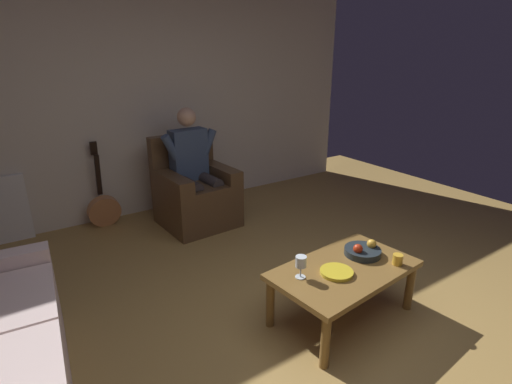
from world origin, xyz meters
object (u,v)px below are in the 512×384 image
person_seated (194,165)px  candle_jar (398,260)px  guitar (104,208)px  wine_glass_near (301,263)px  fruit_bowl (363,251)px  armchair (195,194)px  decorative_dish (337,272)px  coffee_table (344,274)px

person_seated → candle_jar: (-0.48, 2.29, -0.24)m
guitar → candle_jar: size_ratio=12.18×
wine_glass_near → fruit_bowl: size_ratio=0.59×
armchair → person_seated: 0.34m
fruit_bowl → decorative_dish: size_ratio=1.19×
guitar → wine_glass_near: (-0.67, 2.54, 0.31)m
armchair → fruit_bowl: 2.10m
armchair → person_seated: bearing=90.0°
wine_glass_near → decorative_dish: bearing=156.5°
coffee_table → person_seated: bearing=-86.3°
armchair → decorative_dish: (-0.03, 2.15, 0.08)m
coffee_table → wine_glass_near: size_ratio=6.90×
person_seated → fruit_bowl: 2.10m
fruit_bowl → decorative_dish: bearing=13.4°
armchair → fruit_bowl: size_ratio=3.63×
coffee_table → armchair: bearing=-86.3°
wine_glass_near → person_seated: bearing=-95.7°
guitar → decorative_dish: guitar is taller
guitar → decorative_dish: (-0.91, 2.64, 0.21)m
armchair → candle_jar: size_ratio=12.60×
person_seated → wine_glass_near: bearing=81.3°
candle_jar → armchair: bearing=-78.3°
armchair → coffee_table: (-0.14, 2.12, 0.01)m
coffee_table → fruit_bowl: bearing=-167.0°
wine_glass_near → armchair: bearing=-95.7°
guitar → decorative_dish: size_ratio=4.17×
wine_glass_near → decorative_dish: size_ratio=0.70×
decorative_dish → candle_jar: candle_jar is taller
fruit_bowl → candle_jar: bearing=112.3°
person_seated → decorative_dish: size_ratio=5.68×
person_seated → wine_glass_near: person_seated is taller
candle_jar → fruit_bowl: bearing=-67.7°
wine_glass_near → guitar: bearing=-75.2°
armchair → coffee_table: size_ratio=0.90×
coffee_table → decorative_dish: (0.11, 0.03, 0.07)m
coffee_table → wine_glass_near: 0.38m
guitar → candle_jar: bearing=115.9°
armchair → decorative_dish: size_ratio=4.31×
fruit_bowl → decorative_dish: fruit_bowl is taller
decorative_dish → armchair: bearing=-89.2°
coffee_table → guitar: guitar is taller
fruit_bowl → candle_jar: 0.25m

